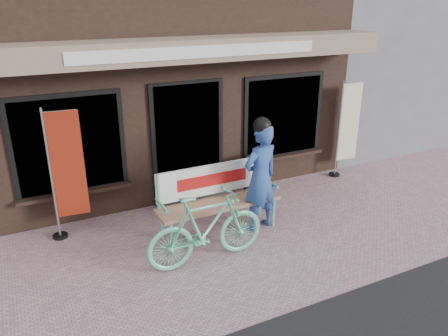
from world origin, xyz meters
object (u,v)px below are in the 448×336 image
person (260,176)px  nobori_red (66,172)px  bench (216,194)px  menu_stand (254,174)px  nobori_cream (347,127)px  bicycle (206,228)px

person → nobori_red: (-2.75, 1.07, 0.16)m
bench → menu_stand: bearing=36.3°
nobori_cream → menu_stand: bearing=-174.3°
bench → menu_stand: 1.53m
bench → nobori_red: size_ratio=0.96×
bench → bicycle: size_ratio=1.14×
nobori_red → nobori_cream: 5.52m
nobori_cream → bicycle: bearing=-151.7°
person → nobori_cream: nobori_cream is taller
nobori_red → nobori_cream: (5.52, 0.14, -0.04)m
nobori_cream → nobori_red: bearing=-174.1°
nobori_red → nobori_cream: bearing=5.6°
bench → menu_stand: size_ratio=2.43×
bench → person: 0.75m
menu_stand → nobori_cream: bearing=-6.1°
bench → person: size_ratio=1.07×
bicycle → person: bearing=-66.6°
nobori_red → nobori_cream: size_ratio=1.04×
nobori_red → menu_stand: 3.38m
bicycle → menu_stand: size_ratio=2.14×
bench → nobori_cream: bearing=14.9°
person → nobori_red: 2.96m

